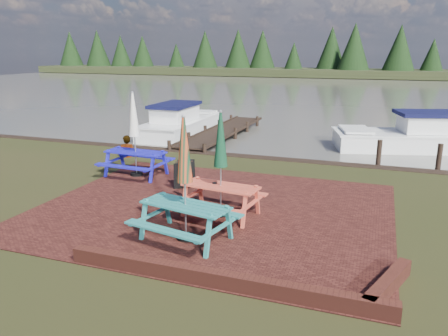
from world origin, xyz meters
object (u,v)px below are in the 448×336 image
object	(u,v)px
picnic_table_blue	(135,148)
chalkboard	(185,175)
boat_near	(418,138)
jetty	(222,131)
boat_jetty	(181,124)
person	(126,136)
picnic_table_teal	(185,199)
picnic_table_red	(221,181)

from	to	relation	value
picnic_table_blue	chalkboard	world-z (taller)	picnic_table_blue
chalkboard	boat_near	world-z (taller)	boat_near
jetty	boat_jetty	world-z (taller)	boat_jetty
jetty	person	size ratio (longest dim) A/B	5.32
picnic_table_teal	chalkboard	size ratio (longest dim) A/B	3.23
picnic_table_teal	picnic_table_blue	xyz separation A→B (m)	(-3.67, 4.07, 0.01)
picnic_table_teal	jetty	world-z (taller)	picnic_table_teal
picnic_table_teal	boat_near	bearing A→B (deg)	78.07
chalkboard	boat_jetty	xyz separation A→B (m)	(-4.34, 8.90, -0.08)
boat_jetty	boat_near	size ratio (longest dim) A/B	0.89
picnic_table_red	boat_jetty	distance (m)	12.30
picnic_table_teal	boat_near	world-z (taller)	picnic_table_teal
picnic_table_red	boat_near	world-z (taller)	picnic_table_red
picnic_table_blue	person	size ratio (longest dim) A/B	1.62
boat_jetty	person	size ratio (longest dim) A/B	3.75
jetty	picnic_table_red	bearing A→B (deg)	-70.10
picnic_table_blue	jetty	xyz separation A→B (m)	(0.04, 8.17, -0.85)
picnic_table_teal	boat_jetty	size ratio (longest dim) A/B	0.43
picnic_table_red	chalkboard	world-z (taller)	picnic_table_red
boat_jetty	boat_near	xyz separation A→B (m)	(11.36, 0.21, 0.00)
boat_jetty	picnic_table_blue	bearing A→B (deg)	-75.15
boat_jetty	person	distance (m)	6.01
picnic_table_red	boat_near	size ratio (longest dim) A/B	0.37
picnic_table_blue	person	xyz separation A→B (m)	(-1.74, 2.23, -0.11)
picnic_table_red	jetty	bearing A→B (deg)	117.06
picnic_table_red	boat_near	distance (m)	12.06
picnic_table_red	chalkboard	size ratio (longest dim) A/B	3.12
jetty	boat_near	bearing A→B (deg)	1.46
picnic_table_blue	boat_jetty	distance (m)	8.52
chalkboard	boat_jetty	distance (m)	9.90
picnic_table_blue	person	distance (m)	2.83
jetty	boat_jetty	size ratio (longest dim) A/B	1.42
boat_jetty	person	world-z (taller)	person
picnic_table_red	person	distance (m)	7.32
chalkboard	person	world-z (taller)	person
jetty	person	bearing A→B (deg)	-106.71
boat_near	person	xyz separation A→B (m)	(-10.85, -6.18, 0.50)
jetty	boat_jetty	xyz separation A→B (m)	(-2.30, 0.02, 0.24)
picnic_table_red	boat_jetty	size ratio (longest dim) A/B	0.41
jetty	picnic_table_teal	bearing A→B (deg)	-73.50
picnic_table_blue	picnic_table_teal	bearing A→B (deg)	-45.11
picnic_table_blue	boat_jetty	xyz separation A→B (m)	(-2.25, 8.19, -0.61)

